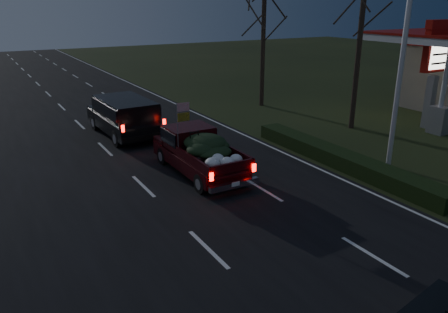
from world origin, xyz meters
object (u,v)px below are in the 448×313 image
pickup_truck (199,150)px  lead_suv (125,113)px  gas_price_pylon (437,56)px  light_pole (406,27)px

pickup_truck → lead_suv: size_ratio=0.91×
gas_price_pylon → pickup_truck: size_ratio=1.13×
gas_price_pylon → light_pole: bearing=-155.3°
light_pole → lead_suv: bearing=129.4°
pickup_truck → lead_suv: pickup_truck is taller
pickup_truck → lead_suv: 6.51m
pickup_truck → gas_price_pylon: bearing=-1.0°
light_pole → pickup_truck: light_pole is taller
light_pole → lead_suv: light_pole is taller
gas_price_pylon → lead_suv: (-14.44, 6.66, -2.61)m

